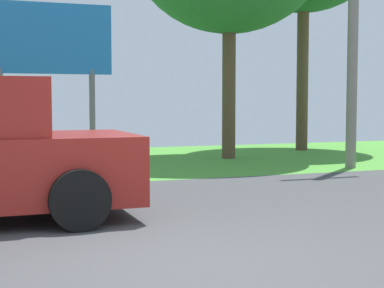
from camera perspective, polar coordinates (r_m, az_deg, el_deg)
ground_plane at (r=8.94m, az=-5.87°, el=-6.53°), size 40.00×22.00×0.20m
roadside_billboard at (r=12.75m, az=-13.21°, el=8.31°), size 2.60×0.12×3.50m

